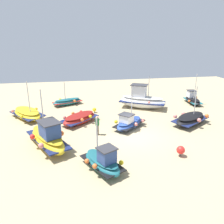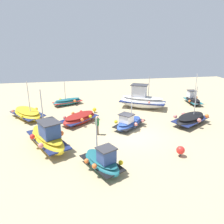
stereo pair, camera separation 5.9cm
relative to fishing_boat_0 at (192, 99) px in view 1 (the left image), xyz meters
The scene contains 13 objects.
ground_plane 11.88m from the fishing_boat_0, 38.70° to the left, with size 48.02×48.02×0.00m, color tan.
fishing_boat_0 is the anchor object (origin of this frame).
fishing_boat_1 10.97m from the fishing_boat_0, 32.23° to the left, with size 3.38×3.28×3.36m.
fishing_boat_2 18.46m from the fishing_boat_0, ahead, with size 3.88×4.36×3.78m.
fishing_boat_3 14.00m from the fishing_boat_0, 16.20° to the left, with size 3.78×3.59×0.93m.
fishing_boat_4 6.47m from the fishing_boat_0, ahead, with size 5.44×4.22×3.60m.
fishing_boat_5 17.02m from the fishing_boat_0, 43.20° to the left, with size 2.56×3.38×3.11m.
fishing_boat_6 6.99m from the fishing_boat_0, 59.03° to the left, with size 4.20×3.46×3.44m.
fishing_boat_7 17.84m from the fishing_boat_0, 27.52° to the left, with size 3.52×4.91×4.16m.
fishing_boat_8 14.74m from the fishing_boat_0, ahead, with size 3.62×2.41×2.76m.
person_walking 13.89m from the fishing_boat_0, 29.04° to the left, with size 0.32×0.32×1.60m.
mooring_buoy_0 11.87m from the fishing_boat_0, ahead, with size 0.41×0.41×0.53m.
mooring_buoy_1 13.19m from the fishing_boat_0, 57.18° to the left, with size 0.55×0.55×0.73m.
Camera 1 is at (4.62, 15.34, 7.46)m, focal length 34.92 mm.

